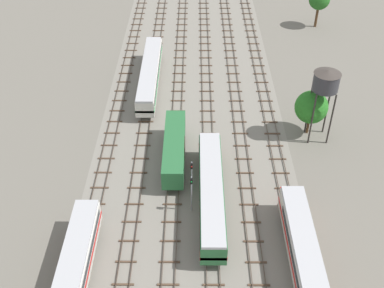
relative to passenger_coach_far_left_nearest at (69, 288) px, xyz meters
The scene contains 17 objects.
ground_plane 32.28m from the passenger_coach_far_left_nearest, 67.92° to the left, with size 480.00×480.00×0.00m, color slate.
ballast_bed 32.28m from the passenger_coach_far_left_nearest, 67.92° to the left, with size 28.19×176.00×0.01m, color gray.
track_far_left 30.91m from the passenger_coach_far_left_nearest, 90.00° to the left, with size 2.40×126.00×0.29m.
track_left 31.29m from the passenger_coach_far_left_nearest, 81.08° to the left, with size 2.40×126.00×0.29m.
track_centre_left 32.39m from the passenger_coach_far_left_nearest, 72.56° to the left, with size 2.40×126.00×0.29m.
track_centre 34.15m from the passenger_coach_far_left_nearest, 64.78° to the left, with size 2.40×126.00×0.29m.
track_centre_right 36.47m from the passenger_coach_far_left_nearest, 57.87° to the left, with size 2.40×126.00×0.29m.
track_right 39.25m from the passenger_coach_far_left_nearest, 51.86° to the left, with size 2.40×126.00×0.29m.
passenger_coach_far_left_nearest is the anchor object (origin of this frame).
diesel_railcar_right_near 24.44m from the passenger_coach_far_left_nearest, ahead, with size 2.96×20.50×3.80m.
diesel_railcar_centre_mid 20.18m from the passenger_coach_far_left_nearest, 44.02° to the left, with size 2.96×20.50×3.80m.
freight_boxcar_centre_left_midfar 24.76m from the passenger_coach_far_left_nearest, 66.97° to the left, with size 2.87×14.00×3.60m.
passenger_coach_left_far 43.12m from the passenger_coach_far_left_nearest, 83.56° to the left, with size 2.96×22.00×3.80m.
water_tower 42.34m from the passenger_coach_far_left_nearest, 43.10° to the left, with size 3.79×3.79×11.33m.
signal_post_nearest 20.45m from the passenger_coach_far_left_nearest, 53.72° to the left, with size 0.28×0.47×5.18m.
signal_post_mid 17.99m from the passenger_coach_far_left_nearest, 47.68° to the left, with size 0.28×0.47×5.59m.
lineside_tree_3 41.87m from the passenger_coach_far_left_nearest, 45.25° to the left, with size 4.86×4.86×7.04m.
Camera 1 is at (0.29, -2.60, 43.45)m, focal length 45.03 mm.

